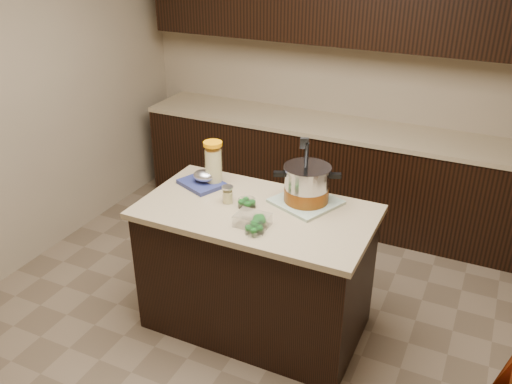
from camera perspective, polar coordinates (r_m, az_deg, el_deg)
ground_plane at (r=3.87m, az=0.00°, el=-13.59°), size 4.00×4.00×0.00m
room_shell at (r=3.06m, az=0.00°, el=11.71°), size 4.04×4.04×2.72m
back_cabinets at (r=4.84m, az=8.92°, el=7.57°), size 3.60×0.63×2.33m
island at (r=3.60m, az=0.00°, el=-8.09°), size 1.46×0.81×0.90m
dish_towel at (r=3.44m, az=5.28°, el=-1.02°), size 0.47×0.47×0.02m
stock_pot at (r=3.39m, az=5.35°, el=0.60°), size 0.40×0.39×0.42m
lemonade_pitcher at (r=3.63m, az=-4.49°, el=2.82°), size 0.13×0.13×0.30m
mason_jar at (r=3.42m, az=-3.00°, el=-0.30°), size 0.10×0.10×0.12m
broccoli_tub_left at (r=3.38m, az=-0.97°, el=-1.22°), size 0.14×0.14×0.05m
broccoli_tub_right at (r=3.10m, az=-0.20°, el=-4.02°), size 0.12×0.12×0.05m
broccoli_tub_rect at (r=3.17m, az=-0.39°, el=-3.03°), size 0.20×0.15×0.07m
blue_tray at (r=3.66m, az=-5.65°, el=1.22°), size 0.35×0.32×0.11m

